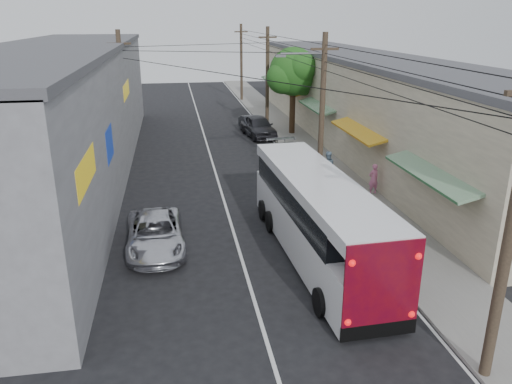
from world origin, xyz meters
The scene contains 13 objects.
ground centered at (0.00, 0.00, 0.00)m, with size 120.00×120.00×0.00m, color black.
sidewalk centered at (6.50, 20.00, 0.06)m, with size 3.00×80.00×0.12m, color slate.
building_right centered at (10.99, 22.00, 3.15)m, with size 7.09×40.00×6.25m.
building_left centered at (-8.50, 18.00, 3.65)m, with size 7.20×36.00×7.25m.
utility_poles centered at (3.13, 20.33, 4.13)m, with size 11.80×45.28×8.00m.
street_tree centered at (6.87, 26.02, 4.67)m, with size 4.40×4.00×6.60m.
coach_bus centered at (2.82, 5.33, 1.64)m, with size 2.93×11.07×3.16m.
jeepney centered at (-3.21, 6.94, 0.66)m, with size 2.19×4.74×1.32m, color silver.
parked_suv centered at (4.60, 16.16, 0.78)m, with size 2.18×5.36×1.56m, color #9D9DA4.
parked_car_mid centered at (4.09, 25.59, 0.80)m, with size 1.89×4.69×1.60m, color #27272C.
parked_car_far centered at (3.80, 27.01, 0.64)m, with size 1.36×3.91×1.29m, color black.
pedestrian_near centered at (7.60, 11.46, 0.90)m, with size 0.57×0.37×1.57m, color pink.
pedestrian_far centered at (5.93, 13.91, 0.95)m, with size 0.81×0.63×1.66m, color #7D9AB6.
Camera 1 is at (-2.25, -11.34, 8.68)m, focal length 35.00 mm.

